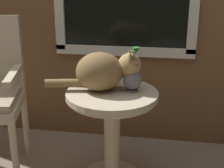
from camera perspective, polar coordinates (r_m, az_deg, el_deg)
wicker_side_table at (r=2.01m, az=0.00°, el=-6.35°), size 0.56×0.56×0.63m
cat at (r=1.93m, az=-1.62°, el=2.34°), size 0.57×0.29×0.25m
pewter_vase_with_ivy at (r=1.93m, az=3.65°, el=1.29°), size 0.11×0.11×0.28m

